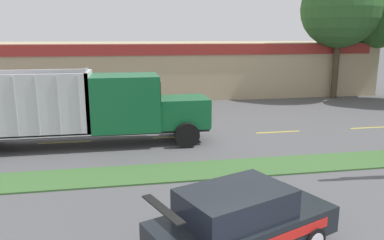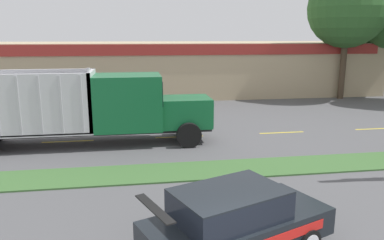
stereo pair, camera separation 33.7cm
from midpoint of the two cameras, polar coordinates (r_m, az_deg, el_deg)
The scene contains 10 objects.
grass_verge at distance 14.06m, azimuth -0.63°, elevation -7.78°, with size 120.00×1.96×0.06m, color #3D6633.
centre_line_3 at distance 18.88m, azimuth -19.35°, elevation -3.22°, with size 2.40×0.14×0.01m, color yellow.
centre_line_4 at distance 18.78m, azimuth -2.86°, elevation -2.58°, with size 2.40×0.14×0.01m, color yellow.
centre_line_5 at distance 20.17m, azimuth 12.53°, elevation -1.80°, with size 2.40×0.14×0.01m, color yellow.
centre_line_6 at distance 22.80m, azimuth 25.15°, elevation -1.05°, with size 2.40×0.14×0.01m, color yellow.
dump_truck_lead at distance 17.63m, azimuth -14.29°, elevation 1.62°, with size 12.13×2.68×3.62m.
rally_car at distance 8.86m, azimuth 6.35°, elevation -14.99°, with size 4.74×3.33×1.67m.
store_building_backdrop at distance 34.27m, azimuth -10.04°, elevation 7.90°, with size 41.19×12.10×4.39m.
tree_behind_left at distance 32.41m, azimuth 21.50°, elevation 16.62°, with size 6.08×6.08×11.60m.
tree_behind_centre at distance 35.36m, azimuth 26.14°, elevation 14.48°, with size 4.91×4.91×10.04m.
Camera 1 is at (-2.39, -5.32, 4.95)m, focal length 35.00 mm.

